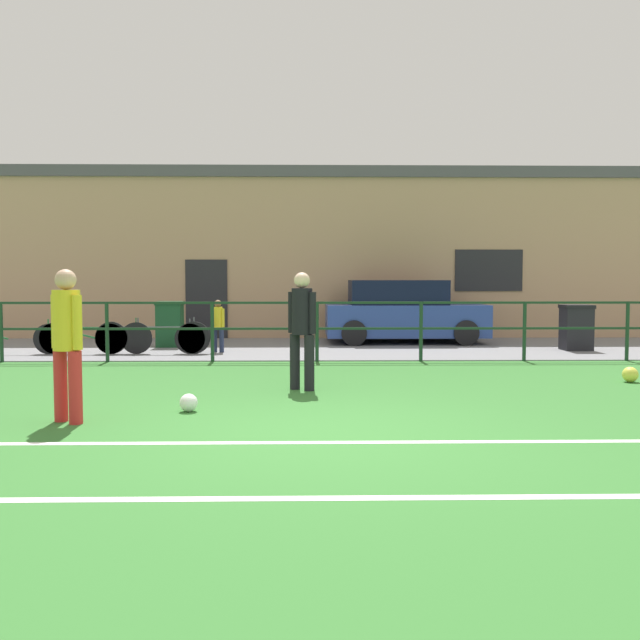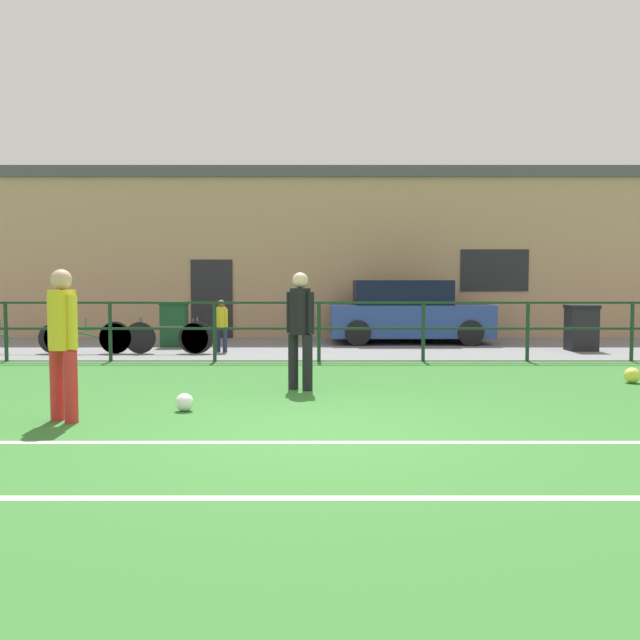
# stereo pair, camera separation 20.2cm
# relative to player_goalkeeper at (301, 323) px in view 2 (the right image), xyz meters

# --- Properties ---
(ground) EXTENTS (60.00, 44.00, 0.04)m
(ground) POSITION_rel_player_goalkeeper_xyz_m (0.26, -2.66, -0.97)
(ground) COLOR #33702D
(field_line_touchline) EXTENTS (36.00, 0.11, 0.00)m
(field_line_touchline) POSITION_rel_player_goalkeeper_xyz_m (0.26, -3.11, -0.95)
(field_line_touchline) COLOR white
(field_line_touchline) RESTS_ON ground
(field_line_hash) EXTENTS (36.00, 0.11, 0.00)m
(field_line_hash) POSITION_rel_player_goalkeeper_xyz_m (0.26, -4.76, -0.95)
(field_line_hash) COLOR white
(field_line_hash) RESTS_ON ground
(pavement_strip) EXTENTS (48.00, 5.00, 0.02)m
(pavement_strip) POSITION_rel_player_goalkeeper_xyz_m (0.26, 5.84, -0.94)
(pavement_strip) COLOR slate
(pavement_strip) RESTS_ON ground
(perimeter_fence) EXTENTS (36.07, 0.07, 1.15)m
(perimeter_fence) POSITION_rel_player_goalkeeper_xyz_m (0.26, 3.34, -0.20)
(perimeter_fence) COLOR #193823
(perimeter_fence) RESTS_ON ground
(clubhouse_facade) EXTENTS (28.00, 2.56, 4.57)m
(clubhouse_facade) POSITION_rel_player_goalkeeper_xyz_m (0.26, 9.54, 1.34)
(clubhouse_facade) COLOR tan
(clubhouse_facade) RESTS_ON ground
(player_goalkeeper) EXTENTS (0.40, 0.30, 1.67)m
(player_goalkeeper) POSITION_rel_player_goalkeeper_xyz_m (0.00, 0.00, 0.00)
(player_goalkeeper) COLOR black
(player_goalkeeper) RESTS_ON ground
(player_striker) EXTENTS (0.40, 0.30, 1.68)m
(player_striker) POSITION_rel_player_goalkeeper_xyz_m (-2.54, -2.14, 0.01)
(player_striker) COLOR red
(player_striker) RESTS_ON ground
(soccer_ball_match) EXTENTS (0.21, 0.21, 0.21)m
(soccer_ball_match) POSITION_rel_player_goalkeeper_xyz_m (-1.33, -1.56, -0.84)
(soccer_ball_match) COLOR white
(soccer_ball_match) RESTS_ON ground
(soccer_ball_spare) EXTENTS (0.24, 0.24, 0.24)m
(soccer_ball_spare) POSITION_rel_player_goalkeeper_xyz_m (5.02, 0.63, -0.83)
(soccer_ball_spare) COLOR #E5E04C
(soccer_ball_spare) RESTS_ON ground
(spectator_child) EXTENTS (0.29, 0.20, 1.12)m
(spectator_child) POSITION_rel_player_goalkeeper_xyz_m (-1.83, 4.86, -0.29)
(spectator_child) COLOR #232D4C
(spectator_child) RESTS_ON pavement_strip
(parked_car_red) EXTENTS (3.89, 1.95, 1.54)m
(parked_car_red) POSITION_rel_player_goalkeeper_xyz_m (2.44, 7.09, -0.20)
(parked_car_red) COLOR #28428E
(parked_car_red) RESTS_ON pavement_strip
(bicycle_parked_0) EXTENTS (2.28, 0.04, 0.73)m
(bicycle_parked_0) POSITION_rel_player_goalkeeper_xyz_m (-6.14, 4.54, -0.60)
(bicycle_parked_0) COLOR black
(bicycle_parked_0) RESTS_ON pavement_strip
(bicycle_parked_2) EXTENTS (2.29, 0.04, 0.74)m
(bicycle_parked_2) POSITION_rel_player_goalkeeper_xyz_m (-3.21, 4.54, -0.59)
(bicycle_parked_2) COLOR black
(bicycle_parked_2) RESTS_ON pavement_strip
(bicycle_parked_3) EXTENTS (2.34, 0.04, 0.76)m
(bicycle_parked_3) POSITION_rel_player_goalkeeper_xyz_m (-4.34, 4.54, -0.58)
(bicycle_parked_3) COLOR black
(bicycle_parked_3) RESTS_ON pavement_strip
(bicycle_parked_4) EXTENTS (2.39, 0.04, 0.77)m
(bicycle_parked_4) POSITION_rel_player_goalkeeper_xyz_m (-3.16, 4.54, -0.58)
(bicycle_parked_4) COLOR black
(bicycle_parked_4) RESTS_ON pavement_strip
(trash_bin_0) EXTENTS (0.63, 0.54, 1.00)m
(trash_bin_0) POSITION_rel_player_goalkeeper_xyz_m (5.99, 5.14, -0.42)
(trash_bin_0) COLOR black
(trash_bin_0) RESTS_ON pavement_strip
(trash_bin_1) EXTENTS (0.60, 0.51, 1.05)m
(trash_bin_1) POSITION_rel_player_goalkeeper_xyz_m (-3.10, 6.05, -0.40)
(trash_bin_1) COLOR #194C28
(trash_bin_1) RESTS_ON pavement_strip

